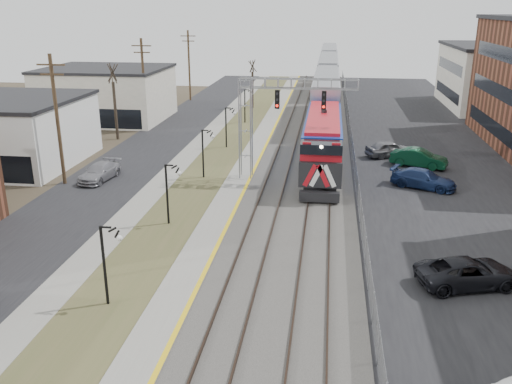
# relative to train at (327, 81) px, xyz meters

# --- Properties ---
(street_west) EXTENTS (7.00, 120.00, 0.04)m
(street_west) POSITION_rel_train_xyz_m (-17.00, -32.07, -2.90)
(street_west) COLOR black
(street_west) RESTS_ON ground
(sidewalk) EXTENTS (2.00, 120.00, 0.08)m
(sidewalk) POSITION_rel_train_xyz_m (-12.50, -32.07, -2.88)
(sidewalk) COLOR gray
(sidewalk) RESTS_ON ground
(grass_median) EXTENTS (4.00, 120.00, 0.06)m
(grass_median) POSITION_rel_train_xyz_m (-9.50, -32.07, -2.89)
(grass_median) COLOR #464B28
(grass_median) RESTS_ON ground
(platform) EXTENTS (2.00, 120.00, 0.24)m
(platform) POSITION_rel_train_xyz_m (-6.50, -32.07, -2.80)
(platform) COLOR gray
(platform) RESTS_ON ground
(ballast_bed) EXTENTS (8.00, 120.00, 0.20)m
(ballast_bed) POSITION_rel_train_xyz_m (-1.50, -32.07, -2.82)
(ballast_bed) COLOR #595651
(ballast_bed) RESTS_ON ground
(parking_lot) EXTENTS (16.00, 120.00, 0.04)m
(parking_lot) POSITION_rel_train_xyz_m (10.50, -32.07, -2.90)
(parking_lot) COLOR black
(parking_lot) RESTS_ON ground
(platform_edge) EXTENTS (0.24, 120.00, 0.01)m
(platform_edge) POSITION_rel_train_xyz_m (-5.62, -32.07, -2.67)
(platform_edge) COLOR gold
(platform_edge) RESTS_ON platform
(track_near) EXTENTS (1.58, 120.00, 0.15)m
(track_near) POSITION_rel_train_xyz_m (-3.50, -32.07, -2.64)
(track_near) COLOR #2D2119
(track_near) RESTS_ON ballast_bed
(track_far) EXTENTS (1.58, 120.00, 0.15)m
(track_far) POSITION_rel_train_xyz_m (-0.00, -32.07, -2.64)
(track_far) COLOR #2D2119
(track_far) RESTS_ON ballast_bed
(train) EXTENTS (3.00, 85.85, 5.33)m
(train) POSITION_rel_train_xyz_m (0.00, 0.00, 0.00)
(train) COLOR #123196
(train) RESTS_ON ground
(signal_gantry) EXTENTS (9.00, 1.07, 8.15)m
(signal_gantry) POSITION_rel_train_xyz_m (-4.28, -39.08, 2.67)
(signal_gantry) COLOR gray
(signal_gantry) RESTS_ON ground
(lampposts) EXTENTS (0.14, 62.14, 4.00)m
(lampposts) POSITION_rel_train_xyz_m (-9.50, -48.79, -0.92)
(lampposts) COLOR black
(lampposts) RESTS_ON ground
(utility_poles) EXTENTS (0.28, 80.28, 10.00)m
(utility_poles) POSITION_rel_train_xyz_m (-20.00, -42.07, 2.08)
(utility_poles) COLOR #4C3823
(utility_poles) RESTS_ON ground
(fence) EXTENTS (0.04, 120.00, 1.60)m
(fence) POSITION_rel_train_xyz_m (2.70, -32.07, -2.12)
(fence) COLOR gray
(fence) RESTS_ON ground
(bare_trees) EXTENTS (12.30, 42.30, 5.95)m
(bare_trees) POSITION_rel_train_xyz_m (-18.16, -28.16, -0.22)
(bare_trees) COLOR #382D23
(bare_trees) RESTS_ON ground
(car_lot_c) EXTENTS (5.56, 3.66, 1.42)m
(car_lot_c) POSITION_rel_train_xyz_m (7.61, -54.96, -2.21)
(car_lot_c) COLOR black
(car_lot_c) RESTS_ON ground
(car_lot_d) EXTENTS (5.30, 3.81, 1.42)m
(car_lot_d) POSITION_rel_train_xyz_m (7.82, -39.41, -2.21)
(car_lot_d) COLOR navy
(car_lot_d) RESTS_ON ground
(car_lot_e) EXTENTS (4.78, 3.37, 1.51)m
(car_lot_e) POSITION_rel_train_xyz_m (6.12, -30.56, -2.16)
(car_lot_e) COLOR slate
(car_lot_e) RESTS_ON ground
(car_lot_f) EXTENTS (5.02, 3.25, 1.56)m
(car_lot_f) POSITION_rel_train_xyz_m (8.31, -33.55, -2.14)
(car_lot_f) COLOR #0C3C23
(car_lot_f) RESTS_ON ground
(car_street_b) EXTENTS (2.43, 4.79, 1.33)m
(car_street_b) POSITION_rel_train_xyz_m (-17.60, -40.85, -2.25)
(car_street_b) COLOR gray
(car_street_b) RESTS_ON ground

